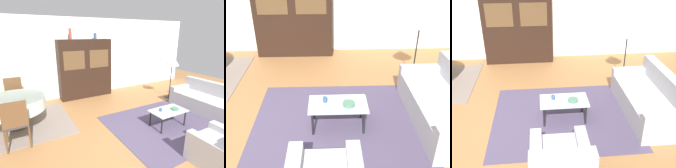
% 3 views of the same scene
% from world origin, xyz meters
% --- Properties ---
extents(ground_plane, '(14.00, 14.00, 0.00)m').
position_xyz_m(ground_plane, '(0.00, 0.00, 0.00)').
color(ground_plane, '#9E6B3D').
extents(wall_back, '(10.00, 0.06, 2.70)m').
position_xyz_m(wall_back, '(0.00, 3.63, 1.35)').
color(wall_back, silver).
rests_on(wall_back, ground_plane).
extents(area_rug, '(2.64, 2.30, 0.01)m').
position_xyz_m(area_rug, '(1.17, 0.47, 0.01)').
color(area_rug, '#4C425B').
rests_on(area_rug, ground_plane).
extents(couch, '(0.89, 1.94, 0.81)m').
position_xyz_m(couch, '(2.84, 0.46, 0.29)').
color(couch, '#B2B2B7').
rests_on(couch, ground_plane).
extents(armchair, '(0.80, 0.91, 0.78)m').
position_xyz_m(armchair, '(0.98, -1.08, 0.29)').
color(armchair, '#B2B2B7').
rests_on(armchair, ground_plane).
extents(coffee_table, '(0.87, 0.51, 0.41)m').
position_xyz_m(coffee_table, '(1.17, 0.38, 0.37)').
color(coffee_table, black).
rests_on(coffee_table, area_rug).
extents(display_cabinet, '(1.82, 0.44, 1.99)m').
position_xyz_m(display_cabinet, '(0.23, 3.36, 1.00)').
color(display_cabinet, black).
rests_on(display_cabinet, ground_plane).
extents(floor_lamp, '(0.46, 0.46, 1.49)m').
position_xyz_m(floor_lamp, '(2.74, 1.80, 1.28)').
color(floor_lamp, black).
rests_on(floor_lamp, ground_plane).
extents(cup, '(0.07, 0.07, 0.08)m').
position_xyz_m(cup, '(0.98, 0.44, 0.45)').
color(cup, '#33517A').
rests_on(cup, coffee_table).
extents(bowl, '(0.18, 0.18, 0.05)m').
position_xyz_m(bowl, '(1.33, 0.33, 0.44)').
color(bowl, '#4C7A60').
rests_on(bowl, coffee_table).
extents(bowl_small, '(0.13, 0.13, 0.04)m').
position_xyz_m(bowl_small, '(1.22, 0.49, 0.44)').
color(bowl_small, white).
rests_on(bowl_small, coffee_table).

